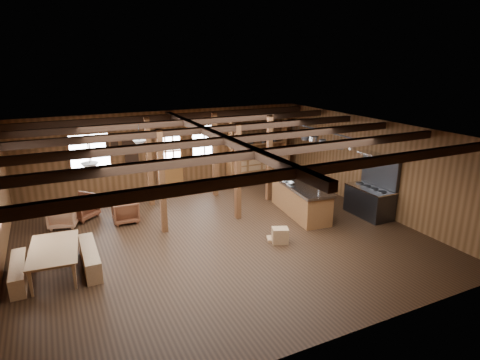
# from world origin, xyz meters

# --- Properties ---
(room) EXTENTS (10.04, 9.04, 2.84)m
(room) POSITION_xyz_m (0.00, 0.00, 1.40)
(room) COLOR black
(room) RESTS_ON ground
(ceiling_joists) EXTENTS (9.80, 8.82, 0.18)m
(ceiling_joists) POSITION_xyz_m (0.00, 0.18, 2.68)
(ceiling_joists) COLOR black
(ceiling_joists) RESTS_ON ceiling
(timber_posts) EXTENTS (3.95, 2.35, 2.80)m
(timber_posts) POSITION_xyz_m (0.52, 2.08, 1.40)
(timber_posts) COLOR #402912
(timber_posts) RESTS_ON floor
(back_door) EXTENTS (1.02, 0.08, 2.15)m
(back_door) POSITION_xyz_m (0.00, 4.45, 0.88)
(back_door) COLOR brown
(back_door) RESTS_ON floor
(window_back_left) EXTENTS (1.32, 0.06, 1.32)m
(window_back_left) POSITION_xyz_m (-2.60, 4.46, 1.60)
(window_back_left) COLOR white
(window_back_left) RESTS_ON wall_back
(window_back_right) EXTENTS (1.02, 0.06, 1.32)m
(window_back_right) POSITION_xyz_m (1.30, 4.46, 1.60)
(window_back_right) COLOR white
(window_back_right) RESTS_ON wall_back
(notice_boards) EXTENTS (1.08, 0.03, 0.90)m
(notice_boards) POSITION_xyz_m (-1.50, 4.46, 1.64)
(notice_boards) COLOR white
(notice_boards) RESTS_ON wall_back
(back_counter) EXTENTS (2.55, 0.60, 2.45)m
(back_counter) POSITION_xyz_m (3.40, 4.20, 0.60)
(back_counter) COLOR brown
(back_counter) RESTS_ON floor
(pendant_lamps) EXTENTS (1.86, 2.36, 0.66)m
(pendant_lamps) POSITION_xyz_m (-2.25, 1.00, 2.25)
(pendant_lamps) COLOR #313134
(pendant_lamps) RESTS_ON ceiling
(pot_rack) EXTENTS (0.37, 3.00, 0.45)m
(pot_rack) POSITION_xyz_m (3.23, 0.45, 2.27)
(pot_rack) COLOR #313134
(pot_rack) RESTS_ON ceiling
(kitchen_island) EXTENTS (1.17, 2.59, 1.20)m
(kitchen_island) POSITION_xyz_m (2.83, 0.48, 0.48)
(kitchen_island) COLOR brown
(kitchen_island) RESTS_ON floor
(step_stool) EXTENTS (0.54, 0.46, 0.40)m
(step_stool) POSITION_xyz_m (1.25, -0.97, 0.20)
(step_stool) COLOR #986D45
(step_stool) RESTS_ON floor
(commercial_range) EXTENTS (0.78, 1.48, 1.83)m
(commercial_range) POSITION_xyz_m (4.65, -0.51, 0.60)
(commercial_range) COLOR #313134
(commercial_range) RESTS_ON floor
(dining_table) EXTENTS (1.12, 1.83, 0.62)m
(dining_table) POSITION_xyz_m (-3.90, -0.17, 0.31)
(dining_table) COLOR #986D45
(dining_table) RESTS_ON floor
(bench_wall) EXTENTS (0.29, 1.55, 0.43)m
(bench_wall) POSITION_xyz_m (-4.65, -0.17, 0.21)
(bench_wall) COLOR #986D45
(bench_wall) RESTS_ON floor
(bench_aisle) EXTENTS (0.32, 1.71, 0.47)m
(bench_aisle) POSITION_xyz_m (-3.23, -0.17, 0.24)
(bench_aisle) COLOR #986D45
(bench_aisle) RESTS_ON floor
(armchair_a) EXTENTS (1.10, 1.10, 0.72)m
(armchair_a) POSITION_xyz_m (-3.15, 2.96, 0.36)
(armchair_a) COLOR #5A2D1B
(armchair_a) RESTS_ON floor
(armchair_b) EXTENTS (0.73, 0.74, 0.65)m
(armchair_b) POSITION_xyz_m (-2.02, 2.13, 0.33)
(armchair_b) COLOR #5C301B
(armchair_b) RESTS_ON floor
(armchair_c) EXTENTS (0.89, 0.90, 0.67)m
(armchair_c) POSITION_xyz_m (-3.64, 2.56, 0.33)
(armchair_c) COLOR #8F5F41
(armchair_c) RESTS_ON floor
(counter_pot) EXTENTS (0.27, 0.27, 0.16)m
(counter_pot) POSITION_xyz_m (2.76, 1.28, 1.02)
(counter_pot) COLOR silver
(counter_pot) RESTS_ON kitchen_island
(bowl) EXTENTS (0.30, 0.30, 0.06)m
(bowl) POSITION_xyz_m (2.51, 0.60, 0.97)
(bowl) COLOR silver
(bowl) RESTS_ON kitchen_island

